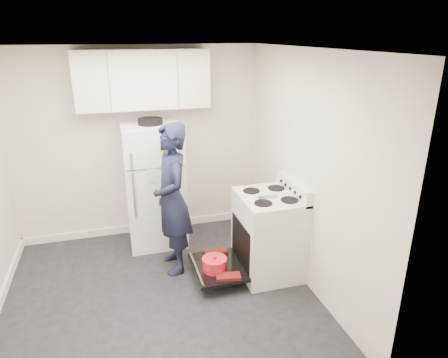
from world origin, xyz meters
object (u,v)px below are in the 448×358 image
object	(u,v)px
refrigerator	(154,185)
person	(172,199)
electric_range	(267,235)
open_oven_door	(216,266)

from	to	relation	value
refrigerator	person	xyz separation A→B (m)	(0.11, -0.72, 0.07)
electric_range	refrigerator	bearing A→B (deg)	135.63
open_oven_door	person	size ratio (longest dim) A/B	0.40
electric_range	person	distance (m)	1.15
refrigerator	person	world-z (taller)	person
open_oven_door	person	world-z (taller)	person
open_oven_door	refrigerator	distance (m)	1.38
person	electric_range	bearing A→B (deg)	65.45
electric_range	open_oven_door	bearing A→B (deg)	-177.84
electric_range	refrigerator	xyz separation A→B (m)	(-1.12, 1.10, 0.33)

